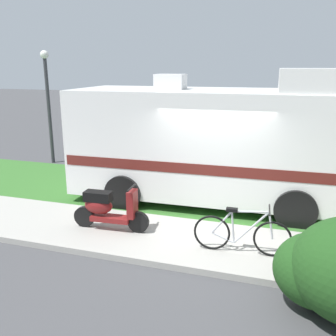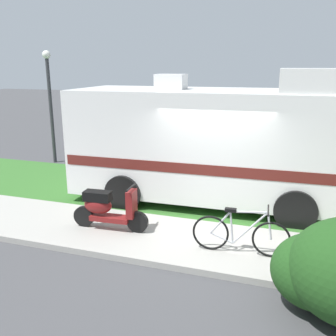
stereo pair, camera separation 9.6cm
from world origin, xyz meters
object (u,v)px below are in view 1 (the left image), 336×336
Objects in this scene: scooter at (108,208)px; bicycle at (242,234)px; street_lamp_post at (48,96)px; motorhome_rv at (214,141)px.

bicycle is (2.74, -0.22, -0.08)m from scooter.
street_lamp_post is at bearing 133.47° from scooter.
street_lamp_post is at bearing 159.96° from motorhome_rv.
street_lamp_post reaches higher than scooter.
motorhome_rv is 3.90× the size of bicycle.
street_lamp_post reaches higher than bicycle.
motorhome_rv is 6.72m from street_lamp_post.
scooter is (-1.70, -2.53, -1.01)m from motorhome_rv.
bicycle is at bearing -34.55° from street_lamp_post.
scooter is at bearing 175.49° from bicycle.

